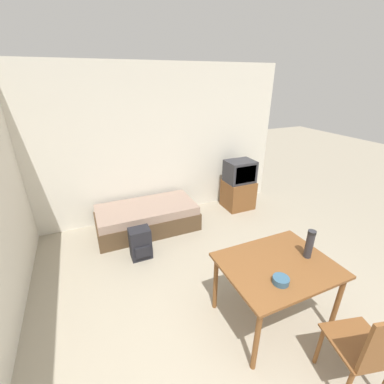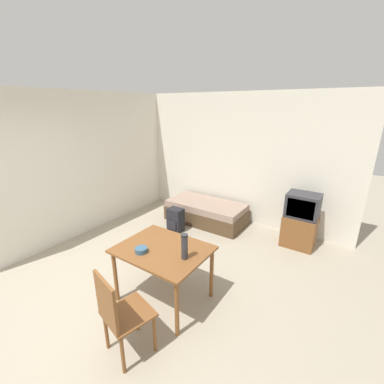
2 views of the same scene
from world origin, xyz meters
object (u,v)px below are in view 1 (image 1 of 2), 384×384
Objects in this scene: dining_table at (277,271)px; mate_bowl at (281,280)px; tv at (239,186)px; thermos_flask at (310,243)px; backpack at (140,243)px; wooden_chair at (371,348)px; daybed at (147,218)px.

mate_bowl is (-0.16, -0.21, 0.12)m from dining_table.
tv reaches higher than mate_bowl.
thermos_flask reaches higher than tv.
mate_bowl is at bearing -63.85° from backpack.
thermos_flask reaches higher than wooden_chair.
mate_bowl is at bearing -159.82° from thermos_flask.
thermos_flask is at bearing -4.13° from dining_table.
wooden_chair is (-0.96, -3.32, 0.08)m from tv.
dining_table is 0.91m from wooden_chair.
wooden_chair is 2.04× the size of backpack.
tv reaches higher than backpack.
tv reaches higher than wooden_chair.
mate_bowl is at bearing -76.54° from daybed.
thermos_flask is at bearing -49.38° from backpack.
mate_bowl is (0.61, -2.56, 0.56)m from daybed.
backpack is at bearing -111.64° from daybed.
dining_table is 2.32× the size of backpack.
mate_bowl is (-1.30, -2.65, 0.31)m from tv.
thermos_flask is (-0.79, -2.46, 0.45)m from tv.
mate_bowl is 0.31× the size of backpack.
tv is 1.01× the size of wooden_chair.
mate_bowl reaches higher than backpack.
thermos_flask is 2.09× the size of mate_bowl.
daybed is 2.69m from mate_bowl.
wooden_chair is (0.18, -0.88, -0.11)m from dining_table.
tv is 2.06× the size of backpack.
dining_table is 7.43× the size of mate_bowl.
dining_table is at bearing -56.85° from backpack.
daybed is 0.78m from backpack.
thermos_flask is (0.18, 0.86, 0.37)m from wooden_chair.
backpack is (-2.20, -0.82, -0.24)m from tv.
mate_bowl reaches higher than daybed.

